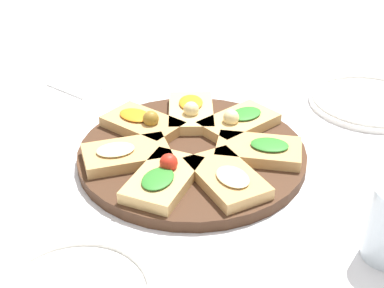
% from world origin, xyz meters
% --- Properties ---
extents(ground_plane, '(3.00, 3.00, 0.00)m').
position_xyz_m(ground_plane, '(0.00, 0.00, 0.00)').
color(ground_plane, white).
extents(serving_board, '(0.39, 0.39, 0.02)m').
position_xyz_m(serving_board, '(0.00, 0.00, 0.01)').
color(serving_board, '#422819').
rests_on(serving_board, ground_plane).
extents(focaccia_slice_0, '(0.15, 0.10, 0.04)m').
position_xyz_m(focaccia_slice_0, '(0.11, 0.01, 0.03)').
color(focaccia_slice_0, tan).
rests_on(focaccia_slice_0, serving_board).
extents(focaccia_slice_1, '(0.14, 0.16, 0.03)m').
position_xyz_m(focaccia_slice_1, '(0.06, 0.10, 0.03)').
color(focaccia_slice_1, tan).
rests_on(focaccia_slice_1, serving_board).
extents(focaccia_slice_2, '(0.12, 0.16, 0.03)m').
position_xyz_m(focaccia_slice_2, '(-0.04, 0.11, 0.03)').
color(focaccia_slice_2, tan).
rests_on(focaccia_slice_2, serving_board).
extents(focaccia_slice_3, '(0.16, 0.12, 0.04)m').
position_xyz_m(focaccia_slice_3, '(-0.11, 0.04, 0.03)').
color(focaccia_slice_3, tan).
rests_on(focaccia_slice_3, serving_board).
extents(focaccia_slice_4, '(0.16, 0.14, 0.04)m').
position_xyz_m(focaccia_slice_4, '(-0.10, -0.06, 0.03)').
color(focaccia_slice_4, '#DBB775').
rests_on(focaccia_slice_4, serving_board).
extents(focaccia_slice_5, '(0.10, 0.15, 0.04)m').
position_xyz_m(focaccia_slice_5, '(-0.01, -0.11, 0.03)').
color(focaccia_slice_5, tan).
rests_on(focaccia_slice_5, serving_board).
extents(focaccia_slice_6, '(0.16, 0.15, 0.03)m').
position_xyz_m(focaccia_slice_6, '(0.08, -0.08, 0.03)').
color(focaccia_slice_6, tan).
rests_on(focaccia_slice_6, serving_board).
extents(plate_left, '(0.24, 0.24, 0.02)m').
position_xyz_m(plate_left, '(-0.36, 0.21, 0.01)').
color(plate_left, white).
rests_on(plate_left, ground_plane).
extents(napkin_stack, '(0.14, 0.13, 0.01)m').
position_xyz_m(napkin_stack, '(-0.15, -0.36, 0.00)').
color(napkin_stack, white).
rests_on(napkin_stack, ground_plane).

